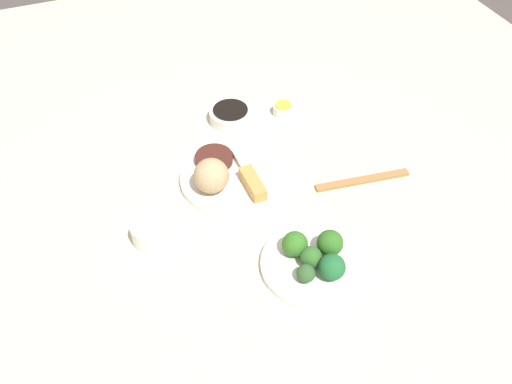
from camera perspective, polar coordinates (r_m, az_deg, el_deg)
name	(u,v)px	position (r m, az deg, el deg)	size (l,w,h in m)	color
tabletop	(241,188)	(1.27, -1.62, 0.41)	(2.20, 2.20, 0.02)	beige
main_plate	(233,177)	(1.27, -2.45, 1.61)	(0.25, 0.25, 0.02)	white
rice_scoop	(212,176)	(1.21, -4.75, 1.67)	(0.08, 0.08, 0.08)	tan
spring_roll	(253,184)	(1.22, -0.34, 0.88)	(0.10, 0.03, 0.03)	tan
crab_rangoon_wonton	(252,159)	(1.30, -0.39, 3.57)	(0.08, 0.08, 0.02)	beige
stir_fry_heap	(214,159)	(1.30, -4.49, 3.57)	(0.09, 0.09, 0.02)	#4B241B
broccoli_plate	(312,264)	(1.11, 5.96, -7.66)	(0.21, 0.21, 0.01)	white
broccoli_floret_0	(311,257)	(1.09, 5.87, -6.90)	(0.04, 0.04, 0.04)	#326927
broccoli_floret_1	(306,273)	(1.07, 5.32, -8.61)	(0.04, 0.04, 0.04)	#315B2D
broccoli_floret_2	(330,243)	(1.11, 7.88, -5.38)	(0.05, 0.05, 0.05)	#2F6E23
broccoli_floret_3	(295,244)	(1.10, 4.17, -5.52)	(0.05, 0.05, 0.05)	#367424
broccoli_floret_6	(332,267)	(1.07, 8.09, -7.91)	(0.05, 0.05, 0.05)	#206835
soy_sauce_bowl	(231,115)	(1.44, -2.72, 8.14)	(0.11, 0.11, 0.03)	white
soy_sauce_bowl_liquid	(230,110)	(1.42, -2.74, 8.73)	(0.09, 0.09, 0.00)	black
sauce_ramekin_hot_mustard	(283,110)	(1.46, 2.90, 8.73)	(0.05, 0.05, 0.03)	white
sauce_ramekin_hot_mustard_liquid	(283,105)	(1.45, 2.92, 9.22)	(0.04, 0.04, 0.00)	yellow
teacup	(148,233)	(1.16, -11.43, -4.33)	(0.07, 0.07, 0.05)	white
chopsticks_pair	(362,180)	(1.30, 11.25, 1.25)	(0.23, 0.02, 0.01)	#A77644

